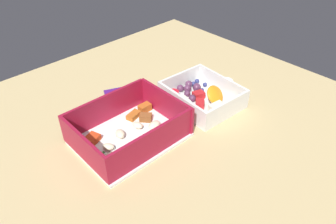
{
  "coord_description": "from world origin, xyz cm",
  "views": [
    {
      "loc": [
        -39.47,
        -39.99,
        45.04
      ],
      "look_at": [
        -1.69,
        -0.47,
        4.0
      ],
      "focal_mm": 34.68,
      "sensor_mm": 36.0,
      "label": 1
    }
  ],
  "objects_px": {
    "fruit_bowl": "(201,97)",
    "candy_bar": "(119,92)",
    "pasta_container": "(129,130)",
    "paper_cup_liner": "(226,83)"
  },
  "relations": [
    {
      "from": "pasta_container",
      "to": "fruit_bowl",
      "type": "bearing_deg",
      "value": -3.76
    },
    {
      "from": "pasta_container",
      "to": "paper_cup_liner",
      "type": "distance_m",
      "value": 0.29
    },
    {
      "from": "pasta_container",
      "to": "candy_bar",
      "type": "distance_m",
      "value": 0.16
    },
    {
      "from": "paper_cup_liner",
      "to": "candy_bar",
      "type": "bearing_deg",
      "value": 144.85
    },
    {
      "from": "fruit_bowl",
      "to": "candy_bar",
      "type": "distance_m",
      "value": 0.19
    },
    {
      "from": "pasta_container",
      "to": "paper_cup_liner",
      "type": "relative_size",
      "value": 6.05
    },
    {
      "from": "pasta_container",
      "to": "candy_bar",
      "type": "bearing_deg",
      "value": 61.25
    },
    {
      "from": "pasta_container",
      "to": "fruit_bowl",
      "type": "distance_m",
      "value": 0.19
    },
    {
      "from": "fruit_bowl",
      "to": "candy_bar",
      "type": "bearing_deg",
      "value": 125.92
    },
    {
      "from": "candy_bar",
      "to": "pasta_container",
      "type": "bearing_deg",
      "value": -119.66
    }
  ]
}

